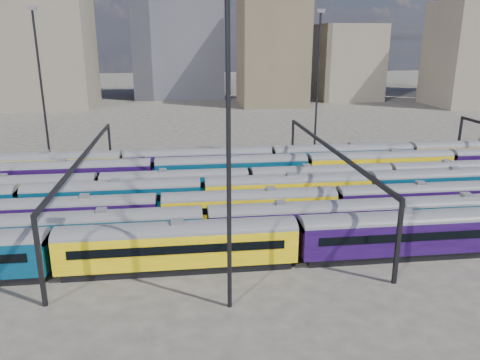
{
  "coord_description": "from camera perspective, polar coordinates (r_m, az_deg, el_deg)",
  "views": [
    {
      "loc": [
        -8.31,
        -55.41,
        21.03
      ],
      "look_at": [
        -1.0,
        3.38,
        3.0
      ],
      "focal_mm": 35.0,
      "sensor_mm": 36.0,
      "label": 1
    }
  ],
  "objects": [
    {
      "name": "rake_6",
      "position": [
        72.73,
        -5.02,
        2.48
      ],
      "size": [
        160.3,
        3.35,
        5.65
      ],
      "color": "black",
      "rests_on": "ground"
    },
    {
      "name": "mast_2",
      "position": [
        34.31,
        -1.41,
        5.04
      ],
      "size": [
        1.4,
        0.5,
        25.6
      ],
      "color": "black",
      "rests_on": "ground"
    },
    {
      "name": "ground",
      "position": [
        59.84,
        1.35,
        -3.65
      ],
      "size": [
        500.0,
        500.0,
        0.0
      ],
      "primitive_type": "plane",
      "color": "#433E39",
      "rests_on": "ground"
    },
    {
      "name": "gantry_1",
      "position": [
        58.39,
        -18.42,
        1.93
      ],
      "size": [
        0.35,
        40.35,
        8.03
      ],
      "color": "black",
      "rests_on": "ground"
    },
    {
      "name": "rake_3",
      "position": [
        63.02,
        15.5,
        -0.53
      ],
      "size": [
        129.46,
        3.16,
        5.32
      ],
      "color": "black",
      "rests_on": "ground"
    },
    {
      "name": "rake_0",
      "position": [
        44.28,
        -7.55,
        -7.34
      ],
      "size": [
        113.32,
        3.32,
        5.6
      ],
      "color": "black",
      "rests_on": "ground"
    },
    {
      "name": "mast_3",
      "position": [
        83.06,
        9.44,
        11.83
      ],
      "size": [
        1.4,
        0.5,
        25.6
      ],
      "color": "black",
      "rests_on": "ground"
    },
    {
      "name": "gantry_2",
      "position": [
        60.07,
        10.89,
        2.9
      ],
      "size": [
        0.35,
        40.35,
        8.03
      ],
      "color": "black",
      "rests_on": "ground"
    },
    {
      "name": "mast_1",
      "position": [
        80.7,
        -23.07,
        10.59
      ],
      "size": [
        1.4,
        0.5,
        25.6
      ],
      "color": "black",
      "rests_on": "ground"
    },
    {
      "name": "rake_5",
      "position": [
        68.22,
        -1.01,
        1.53
      ],
      "size": [
        112.43,
        3.29,
        5.56
      ],
      "color": "black",
      "rests_on": "ground"
    },
    {
      "name": "rake_2",
      "position": [
        53.73,
        -9.84,
        -3.32
      ],
      "size": [
        123.76,
        3.02,
        5.08
      ],
      "color": "black",
      "rests_on": "ground"
    },
    {
      "name": "rake_1",
      "position": [
        50.53,
        7.75,
        -4.5
      ],
      "size": [
        146.58,
        3.06,
        5.16
      ],
      "color": "black",
      "rests_on": "ground"
    },
    {
      "name": "rake_4",
      "position": [
        63.17,
        -7.89,
        -0.22
      ],
      "size": [
        139.88,
        2.92,
        4.92
      ],
      "color": "black",
      "rests_on": "ground"
    }
  ]
}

